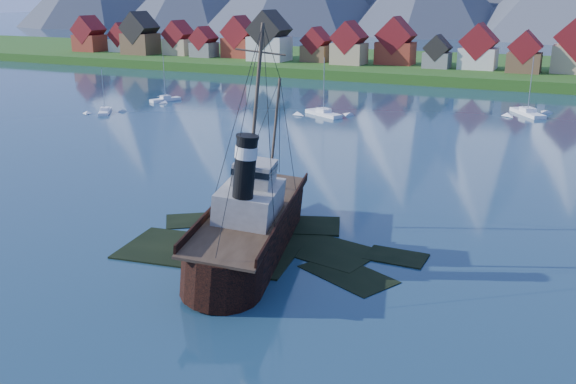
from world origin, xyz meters
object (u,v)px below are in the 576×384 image
at_px(sailboat_a, 105,112).
at_px(sailboat_c, 323,114).
at_px(tugboat_wreck, 255,220).
at_px(sailboat_e, 527,113).
at_px(sailboat_b, 166,100).

height_order(sailboat_a, sailboat_c, sailboat_c).
height_order(tugboat_wreck, sailboat_e, tugboat_wreck).
bearing_deg(sailboat_a, sailboat_b, 48.81).
bearing_deg(sailboat_b, tugboat_wreck, -25.90).
relative_size(sailboat_b, sailboat_c, 0.88).
xyz_separation_m(tugboat_wreck, sailboat_a, (-67.76, 55.85, -2.86)).
xyz_separation_m(tugboat_wreck, sailboat_c, (-22.28, 73.59, -2.79)).
distance_m(sailboat_c, sailboat_e, 44.96).
height_order(sailboat_b, sailboat_c, sailboat_c).
relative_size(tugboat_wreck, sailboat_e, 2.36).
bearing_deg(sailboat_b, sailboat_c, 21.20).
xyz_separation_m(sailboat_a, sailboat_b, (2.65, 19.21, 0.05)).
xyz_separation_m(sailboat_b, sailboat_e, (83.17, 18.38, 0.02)).
height_order(sailboat_b, sailboat_e, sailboat_e).
bearing_deg(sailboat_c, sailboat_a, 141.23).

